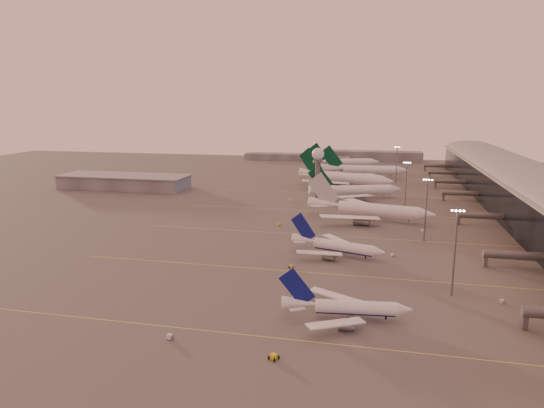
# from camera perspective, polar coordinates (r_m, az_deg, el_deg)

# --- Properties ---
(ground) EXTENTS (700.00, 700.00, 0.00)m
(ground) POSITION_cam_1_polar(r_m,az_deg,el_deg) (148.54, -2.67, -8.85)
(ground) COLOR #4C4A4A
(ground) RESTS_ON ground
(taxiway_markings) EXTENTS (180.00, 185.25, 0.02)m
(taxiway_markings) POSITION_cam_1_polar(r_m,az_deg,el_deg) (197.23, 10.15, -3.82)
(taxiway_markings) COLOR #E7D751
(taxiway_markings) RESTS_ON ground
(terminal) EXTENTS (57.00, 362.00, 23.04)m
(terminal) POSITION_cam_1_polar(r_m,az_deg,el_deg) (257.65, 28.39, 0.97)
(terminal) COLOR black
(terminal) RESTS_ON ground
(hangar) EXTENTS (82.00, 27.00, 8.50)m
(hangar) POSITION_cam_1_polar(r_m,az_deg,el_deg) (319.51, -17.00, 2.55)
(hangar) COLOR slate
(hangar) RESTS_ON ground
(radar_tower) EXTENTS (6.40, 6.40, 31.10)m
(radar_tower) POSITION_cam_1_polar(r_m,az_deg,el_deg) (258.02, 5.42, 4.68)
(radar_tower) COLOR #595C61
(radar_tower) RESTS_ON ground
(mast_a) EXTENTS (3.60, 0.56, 25.00)m
(mast_a) POSITION_cam_1_polar(r_m,az_deg,el_deg) (141.04, 20.74, -4.86)
(mast_a) COLOR #595C61
(mast_a) RESTS_ON ground
(mast_b) EXTENTS (3.60, 0.56, 25.00)m
(mast_b) POSITION_cam_1_polar(r_m,az_deg,el_deg) (193.79, 17.68, -0.29)
(mast_b) COLOR #595C61
(mast_b) RESTS_ON ground
(mast_c) EXTENTS (3.60, 0.56, 25.00)m
(mast_c) POSITION_cam_1_polar(r_m,az_deg,el_deg) (247.45, 15.48, 2.33)
(mast_c) COLOR #595C61
(mast_c) RESTS_ON ground
(mast_d) EXTENTS (3.60, 0.56, 25.00)m
(mast_d) POSITION_cam_1_polar(r_m,az_deg,el_deg) (336.50, 14.46, 4.75)
(mast_d) COLOR #595C61
(mast_d) RESTS_ON ground
(distant_horizon) EXTENTS (165.00, 37.50, 9.00)m
(distant_horizon) POSITION_cam_1_polar(r_m,az_deg,el_deg) (463.07, 8.33, 5.55)
(distant_horizon) COLOR slate
(distant_horizon) RESTS_ON ground
(narrowbody_near) EXTENTS (32.62, 25.92, 12.75)m
(narrowbody_near) POSITION_cam_1_polar(r_m,az_deg,el_deg) (123.11, 8.69, -12.14)
(narrowbody_near) COLOR white
(narrowbody_near) RESTS_ON ground
(narrowbody_mid) EXTENTS (34.31, 26.98, 13.78)m
(narrowbody_mid) POSITION_cam_1_polar(r_m,az_deg,el_deg) (171.79, 7.63, -5.10)
(narrowbody_mid) COLOR white
(narrowbody_mid) RESTS_ON ground
(widebody_white) EXTENTS (58.36, 46.28, 20.79)m
(widebody_white) POSITION_cam_1_polar(r_m,az_deg,el_deg) (225.52, 11.41, -0.98)
(widebody_white) COLOR white
(widebody_white) RESTS_ON ground
(greentail_a) EXTENTS (51.95, 41.27, 19.60)m
(greentail_a) POSITION_cam_1_polar(r_m,az_deg,el_deg) (276.87, 9.83, 1.38)
(greentail_a) COLOR white
(greentail_a) RESTS_ON ground
(greentail_b) EXTENTS (62.92, 49.95, 23.81)m
(greentail_b) POSITION_cam_1_polar(r_m,az_deg,el_deg) (315.75, 8.55, 2.81)
(greentail_b) COLOR white
(greentail_b) RESTS_ON ground
(greentail_c) EXTENTS (63.39, 51.10, 23.01)m
(greentail_c) POSITION_cam_1_polar(r_m,az_deg,el_deg) (358.13, 10.80, 3.74)
(greentail_c) COLOR white
(greentail_c) RESTS_ON ground
(greentail_d) EXTENTS (57.52, 45.85, 21.36)m
(greentail_d) POSITION_cam_1_polar(r_m,az_deg,el_deg) (406.68, 8.56, 4.70)
(greentail_d) COLOR white
(greentail_d) RESTS_ON ground
(gsv_truck_a) EXTENTS (6.04, 2.40, 2.42)m
(gsv_truck_a) POSITION_cam_1_polar(r_m,az_deg,el_deg) (114.95, -11.74, -14.80)
(gsv_truck_a) COLOR silver
(gsv_truck_a) RESTS_ON ground
(gsv_tug_near) EXTENTS (3.96, 4.66, 1.15)m
(gsv_tug_near) POSITION_cam_1_polar(r_m,az_deg,el_deg) (105.29, 0.21, -17.56)
(gsv_tug_near) COLOR yellow
(gsv_tug_near) RESTS_ON ground
(gsv_catering_a) EXTENTS (4.88, 2.87, 3.75)m
(gsv_catering_a) POSITION_cam_1_polar(r_m,az_deg,el_deg) (144.72, 25.51, -9.79)
(gsv_catering_a) COLOR silver
(gsv_catering_a) RESTS_ON ground
(gsv_tug_mid) EXTENTS (3.09, 3.70, 0.91)m
(gsv_tug_mid) POSITION_cam_1_polar(r_m,az_deg,el_deg) (158.04, 2.25, -7.38)
(gsv_tug_mid) COLOR yellow
(gsv_tug_mid) RESTS_ON ground
(gsv_truck_b) EXTENTS (5.27, 3.22, 2.01)m
(gsv_truck_b) POSITION_cam_1_polar(r_m,az_deg,el_deg) (174.54, 14.14, -5.69)
(gsv_truck_b) COLOR silver
(gsv_truck_b) RESTS_ON ground
(gsv_truck_c) EXTENTS (5.30, 5.77, 2.34)m
(gsv_truck_c) POSITION_cam_1_polar(r_m,az_deg,el_deg) (211.40, 0.89, -2.26)
(gsv_truck_c) COLOR yellow
(gsv_truck_c) RESTS_ON ground
(gsv_catering_b) EXTENTS (5.59, 2.69, 4.58)m
(gsv_catering_b) POSITION_cam_1_polar(r_m,az_deg,el_deg) (209.77, 17.33, -2.60)
(gsv_catering_b) COLOR silver
(gsv_catering_b) RESTS_ON ground
(gsv_tug_far) EXTENTS (4.46, 4.23, 1.10)m
(gsv_tug_far) POSITION_cam_1_polar(r_m,az_deg,el_deg) (242.84, 8.03, -0.70)
(gsv_tug_far) COLOR silver
(gsv_tug_far) RESTS_ON ground
(gsv_truck_d) EXTENTS (4.16, 6.65, 2.53)m
(gsv_truck_d) POSITION_cam_1_polar(r_m,az_deg,el_deg) (264.56, 2.17, 0.59)
(gsv_truck_d) COLOR silver
(gsv_truck_d) RESTS_ON ground
(gsv_tug_hangar) EXTENTS (3.83, 2.70, 1.00)m
(gsv_tug_hangar) POSITION_cam_1_polar(r_m,az_deg,el_deg) (296.07, 12.18, 1.37)
(gsv_tug_hangar) COLOR yellow
(gsv_tug_hangar) RESTS_ON ground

